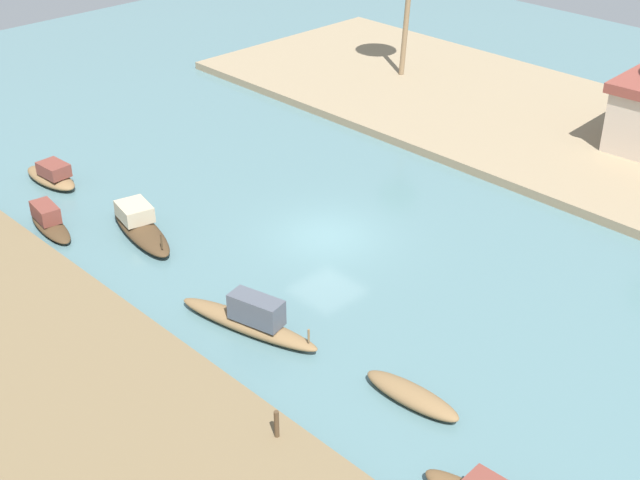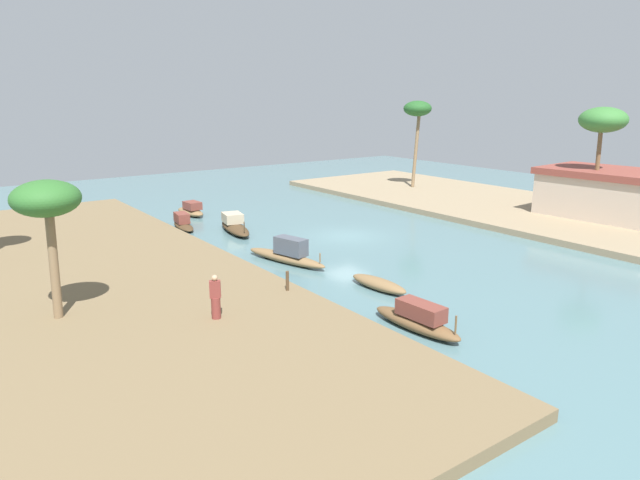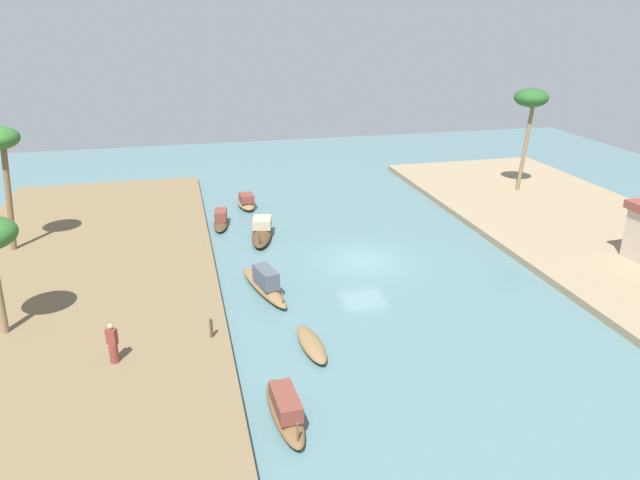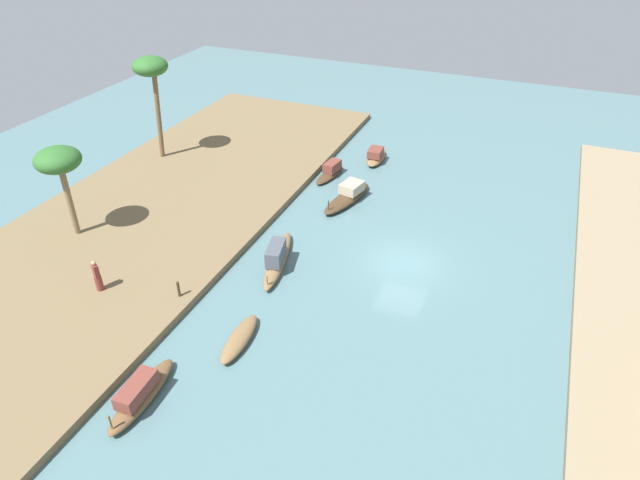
{
  "view_description": "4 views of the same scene",
  "coord_description": "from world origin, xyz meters",
  "px_view_note": "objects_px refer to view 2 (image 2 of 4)",
  "views": [
    {
      "loc": [
        20.88,
        -20.64,
        16.7
      ],
      "look_at": [
        1.29,
        -1.65,
        1.02
      ],
      "focal_mm": 48.87,
      "sensor_mm": 36.0,
      "label": 1
    },
    {
      "loc": [
        26.76,
        -21.49,
        8.5
      ],
      "look_at": [
        1.4,
        -3.1,
        0.5
      ],
      "focal_mm": 31.79,
      "sensor_mm": 36.0,
      "label": 2
    },
    {
      "loc": [
        30.23,
        -9.95,
        13.39
      ],
      "look_at": [
        -2.18,
        -2.09,
        0.64
      ],
      "focal_mm": 33.84,
      "sensor_mm": 36.0,
      "label": 3
    },
    {
      "loc": [
        23.71,
        5.07,
        17.22
      ],
      "look_at": [
        0.89,
        -4.5,
        0.89
      ],
      "focal_mm": 30.86,
      "sensor_mm": 36.0,
      "label": 4
    }
  ],
  "objects_px": {
    "sampan_open_hull": "(379,284)",
    "sampan_foreground": "(191,210)",
    "riverside_building": "(605,192)",
    "palm_tree_right_short": "(417,111)",
    "palm_tree_right_tall": "(603,121)",
    "mooring_post": "(287,281)",
    "sampan_upstream_small": "(234,225)",
    "palm_tree_left_far": "(46,202)",
    "sampan_midstream": "(418,319)",
    "sampan_with_red_awning": "(287,254)",
    "sampan_downstream_large": "(183,223)",
    "person_on_near_bank": "(216,299)"
  },
  "relations": [
    {
      "from": "sampan_upstream_small",
      "to": "mooring_post",
      "type": "bearing_deg",
      "value": -5.6
    },
    {
      "from": "sampan_downstream_large",
      "to": "person_on_near_bank",
      "type": "xyz_separation_m",
      "value": [
        16.43,
        -5.54,
        0.78
      ]
    },
    {
      "from": "sampan_foreground",
      "to": "palm_tree_left_far",
      "type": "height_order",
      "value": "palm_tree_left_far"
    },
    {
      "from": "sampan_midstream",
      "to": "palm_tree_right_tall",
      "type": "height_order",
      "value": "palm_tree_right_tall"
    },
    {
      "from": "sampan_with_red_awning",
      "to": "sampan_downstream_large",
      "type": "bearing_deg",
      "value": 172.95
    },
    {
      "from": "sampan_upstream_small",
      "to": "sampan_midstream",
      "type": "bearing_deg",
      "value": 6.18
    },
    {
      "from": "sampan_foreground",
      "to": "sampan_upstream_small",
      "type": "bearing_deg",
      "value": -1.55
    },
    {
      "from": "sampan_midstream",
      "to": "palm_tree_right_short",
      "type": "height_order",
      "value": "palm_tree_right_short"
    },
    {
      "from": "palm_tree_right_tall",
      "to": "riverside_building",
      "type": "distance_m",
      "value": 4.91
    },
    {
      "from": "sampan_open_hull",
      "to": "mooring_post",
      "type": "height_order",
      "value": "mooring_post"
    },
    {
      "from": "sampan_upstream_small",
      "to": "sampan_midstream",
      "type": "height_order",
      "value": "sampan_upstream_small"
    },
    {
      "from": "sampan_downstream_large",
      "to": "riverside_building",
      "type": "height_order",
      "value": "riverside_building"
    },
    {
      "from": "sampan_downstream_large",
      "to": "riverside_building",
      "type": "distance_m",
      "value": 28.79
    },
    {
      "from": "sampan_open_hull",
      "to": "sampan_foreground",
      "type": "distance_m",
      "value": 20.26
    },
    {
      "from": "sampan_foreground",
      "to": "sampan_midstream",
      "type": "relative_size",
      "value": 0.8
    },
    {
      "from": "person_on_near_bank",
      "to": "sampan_open_hull",
      "type": "bearing_deg",
      "value": -153.91
    },
    {
      "from": "sampan_upstream_small",
      "to": "sampan_with_red_awning",
      "type": "xyz_separation_m",
      "value": [
        7.94,
        -1.06,
        0.08
      ]
    },
    {
      "from": "sampan_foreground",
      "to": "palm_tree_left_far",
      "type": "relative_size",
      "value": 0.63
    },
    {
      "from": "sampan_downstream_large",
      "to": "person_on_near_bank",
      "type": "distance_m",
      "value": 17.35
    },
    {
      "from": "palm_tree_right_short",
      "to": "sampan_upstream_small",
      "type": "bearing_deg",
      "value": -77.55
    },
    {
      "from": "sampan_foreground",
      "to": "sampan_upstream_small",
      "type": "distance_m",
      "value": 6.39
    },
    {
      "from": "riverside_building",
      "to": "palm_tree_right_short",
      "type": "bearing_deg",
      "value": -179.02
    },
    {
      "from": "person_on_near_bank",
      "to": "riverside_building",
      "type": "distance_m",
      "value": 30.0
    },
    {
      "from": "sampan_with_red_awning",
      "to": "palm_tree_left_far",
      "type": "bearing_deg",
      "value": -93.54
    },
    {
      "from": "sampan_foreground",
      "to": "mooring_post",
      "type": "bearing_deg",
      "value": -14.79
    },
    {
      "from": "sampan_foreground",
      "to": "sampan_downstream_large",
      "type": "relative_size",
      "value": 0.96
    },
    {
      "from": "sampan_open_hull",
      "to": "sampan_midstream",
      "type": "distance_m",
      "value": 4.74
    },
    {
      "from": "mooring_post",
      "to": "palm_tree_right_tall",
      "type": "bearing_deg",
      "value": 90.99
    },
    {
      "from": "palm_tree_right_short",
      "to": "riverside_building",
      "type": "height_order",
      "value": "palm_tree_right_short"
    },
    {
      "from": "sampan_midstream",
      "to": "sampan_with_red_awning",
      "type": "relative_size",
      "value": 0.76
    },
    {
      "from": "mooring_post",
      "to": "sampan_open_hull",
      "type": "bearing_deg",
      "value": 71.77
    },
    {
      "from": "sampan_foreground",
      "to": "sampan_upstream_small",
      "type": "relative_size",
      "value": 0.66
    },
    {
      "from": "sampan_foreground",
      "to": "sampan_with_red_awning",
      "type": "distance_m",
      "value": 14.36
    },
    {
      "from": "sampan_downstream_large",
      "to": "person_on_near_bank",
      "type": "height_order",
      "value": "person_on_near_bank"
    },
    {
      "from": "mooring_post",
      "to": "person_on_near_bank",
      "type": "bearing_deg",
      "value": -74.5
    },
    {
      "from": "sampan_with_red_awning",
      "to": "mooring_post",
      "type": "bearing_deg",
      "value": -46.51
    },
    {
      "from": "sampan_midstream",
      "to": "palm_tree_right_short",
      "type": "relative_size",
      "value": 0.54
    },
    {
      "from": "sampan_with_red_awning",
      "to": "palm_tree_left_far",
      "type": "distance_m",
      "value": 12.49
    },
    {
      "from": "sampan_downstream_large",
      "to": "palm_tree_right_short",
      "type": "xyz_separation_m",
      "value": [
        -1.78,
        23.15,
        6.79
      ]
    },
    {
      "from": "sampan_open_hull",
      "to": "sampan_downstream_large",
      "type": "relative_size",
      "value": 0.97
    },
    {
      "from": "sampan_open_hull",
      "to": "palm_tree_right_tall",
      "type": "relative_size",
      "value": 0.44
    },
    {
      "from": "sampan_with_red_awning",
      "to": "sampan_midstream",
      "type": "bearing_deg",
      "value": -18.48
    },
    {
      "from": "sampan_foreground",
      "to": "person_on_near_bank",
      "type": "relative_size",
      "value": 1.93
    },
    {
      "from": "sampan_foreground",
      "to": "riverside_building",
      "type": "distance_m",
      "value": 29.17
    },
    {
      "from": "sampan_downstream_large",
      "to": "sampan_with_red_awning",
      "type": "bearing_deg",
      "value": 14.44
    },
    {
      "from": "sampan_open_hull",
      "to": "sampan_with_red_awning",
      "type": "relative_size",
      "value": 0.61
    },
    {
      "from": "palm_tree_left_far",
      "to": "riverside_building",
      "type": "relative_size",
      "value": 0.62
    },
    {
      "from": "sampan_upstream_small",
      "to": "mooring_post",
      "type": "height_order",
      "value": "mooring_post"
    },
    {
      "from": "sampan_upstream_small",
      "to": "palm_tree_left_far",
      "type": "xyz_separation_m",
      "value": [
        10.03,
        -12.6,
        4.4
      ]
    },
    {
      "from": "sampan_with_red_awning",
      "to": "sampan_upstream_small",
      "type": "bearing_deg",
      "value": 158.62
    }
  ]
}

